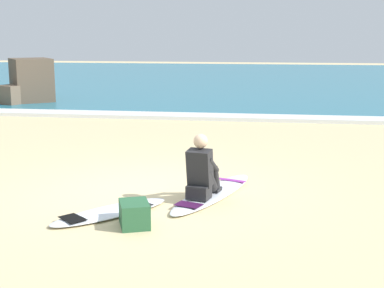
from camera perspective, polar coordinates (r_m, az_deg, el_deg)
name	(u,v)px	position (r m, az deg, el deg)	size (l,w,h in m)	color
ground_plane	(149,191)	(8.78, -4.40, -4.88)	(80.00, 80.00, 0.00)	beige
sea	(239,79)	(29.75, 4.84, 6.64)	(80.00, 28.00, 0.10)	teal
breaking_foam	(208,117)	(16.18, 1.65, 2.81)	(80.00, 0.90, 0.11)	white
surfboard_main	(213,193)	(8.55, 2.17, -5.05)	(1.32, 2.53, 0.08)	silver
surfer_seated	(202,173)	(8.14, 1.01, -2.96)	(0.48, 0.76, 0.95)	#232326
surfboard_spare_near	(111,212)	(7.76, -8.35, -6.89)	(1.58, 1.73, 0.08)	silver
rock_outcrop_distant	(9,86)	(20.14, -18.23, 5.67)	(3.75, 3.50, 1.58)	brown
beach_bag	(134,214)	(7.22, -5.93, -7.17)	(0.36, 0.48, 0.32)	#285B38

